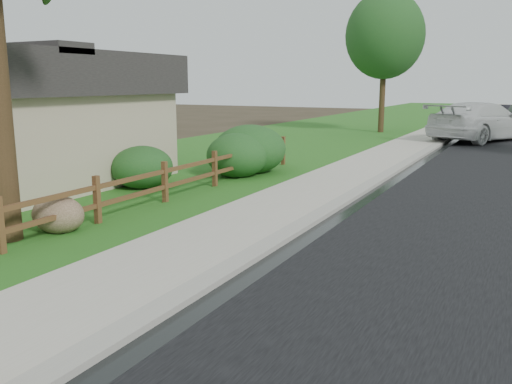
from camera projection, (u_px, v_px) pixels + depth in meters
The scene contains 14 objects.
ground at pixel (3, 383), 5.60m from camera, with size 120.00×120.00×0.00m, color #322B1B.
curb at pixel (465, 128), 35.84m from camera, with size 0.40×90.00×0.12m, color gray.
wet_gutter at pixel (471, 129), 35.69m from camera, with size 0.50×90.00×0.00m, color black.
sidewalk at pixel (445, 128), 36.43m from camera, with size 2.20×90.00×0.10m, color #AEA798.
grass_strip at pixel (416, 127), 37.29m from camera, with size 1.60×90.00×0.06m, color #295F1B.
lawn_near at pixel (343, 124), 39.64m from camera, with size 9.00×90.00×0.04m, color #295F1B.
ranch_fence at pixel (134, 188), 12.66m from camera, with size 0.12×16.92×1.10m.
white_suv at pixel (481, 121), 28.39m from camera, with size 2.83×6.97×2.02m, color silver.
dark_car_far at pixel (500, 114), 41.29m from camera, with size 1.43×4.10×1.35m, color black.
boulder at pixel (58, 215), 11.09m from camera, with size 1.18×0.89×0.79m, color brown.
shrub_b at pixel (142, 167), 15.73m from camera, with size 1.79×1.79×1.25m, color #1A4A1F.
shrub_c at pixel (237, 155), 17.54m from camera, with size 2.01×2.01×1.45m, color #1A4A1F.
shrub_d at pixel (250, 149), 18.28m from camera, with size 2.44×2.44×1.66m, color #1A4A1F.
tree_mid_left at pixel (385, 36), 32.15m from camera, with size 4.68×4.68×8.36m.
Camera 1 is at (4.67, -3.31, 3.06)m, focal length 38.00 mm.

